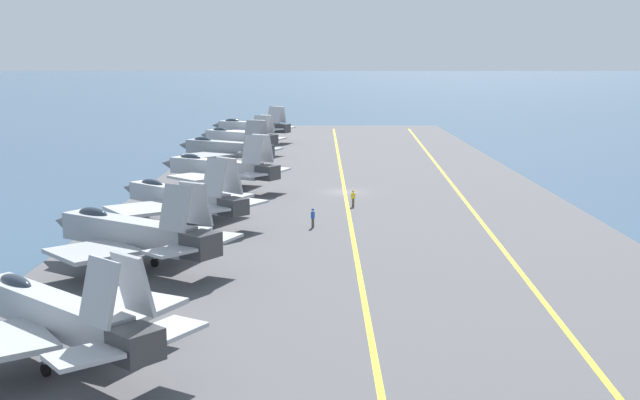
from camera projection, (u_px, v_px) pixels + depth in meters
The scene contains 13 objects.
ground_plane at pixel (345, 196), 88.21m from camera, with size 2000.00×2000.00×0.00m, color #334C66.
carrier_deck at pixel (345, 194), 88.18m from camera, with size 178.86×45.35×0.40m, color #4C4C4F.
deck_stripe_foul_line at pixel (458, 192), 88.12m from camera, with size 160.97×0.36×0.01m, color yellow.
deck_stripe_centerline at pixel (345, 192), 88.14m from camera, with size 160.97×0.36×0.01m, color yellow.
parked_jet_second at pixel (57, 314), 37.86m from camera, with size 13.25×13.90×6.19m.
parked_jet_third at pixel (130, 233), 55.34m from camera, with size 12.98×15.05×6.50m.
parked_jet_fourth at pixel (181, 197), 70.74m from camera, with size 14.24×14.95×6.35m.
parked_jet_fifth at pixel (218, 168), 89.17m from camera, with size 12.98×15.77×6.45m.
parked_jet_sixth at pixel (225, 148), 107.48m from camera, with size 13.22×15.23×6.58m.
parked_jet_seventh at pixel (237, 138), 122.93m from camera, with size 12.94×14.51×6.17m.
parked_jet_eighth at pixel (251, 127), 140.87m from camera, with size 13.76×15.69×6.40m.
crew_yellow_vest at pixel (353, 198), 79.25m from camera, with size 0.37×0.44×1.66m.
crew_blue_vest at pixel (313, 217), 69.43m from camera, with size 0.43×0.34×1.70m.
Camera 1 is at (-86.96, 2.62, 14.83)m, focal length 45.00 mm.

